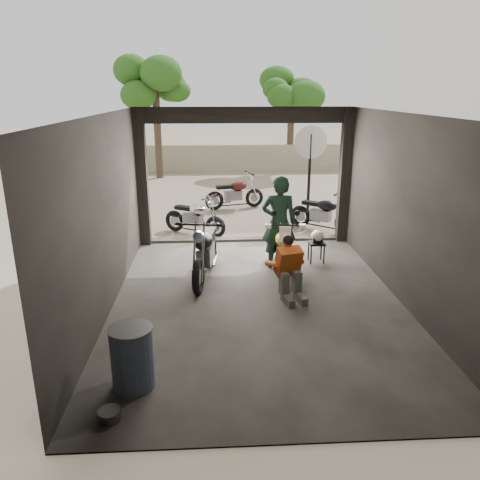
{
  "coord_description": "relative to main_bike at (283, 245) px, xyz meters",
  "views": [
    {
      "loc": [
        -0.74,
        -7.47,
        3.55
      ],
      "look_at": [
        -0.27,
        0.6,
        0.96
      ],
      "focal_mm": 35.0,
      "sensor_mm": 36.0,
      "label": 1
    }
  ],
  "objects": [
    {
      "name": "tree_right",
      "position": [
        2.16,
        12.6,
        2.97
      ],
      "size": [
        2.2,
        2.2,
        5.0
      ],
      "color": "#382B1E",
      "rests_on": "ground"
    },
    {
      "name": "outside_bike_a",
      "position": [
        -1.87,
        2.74,
        -0.06
      ],
      "size": [
        1.67,
        1.35,
        1.06
      ],
      "primitive_type": null,
      "rotation": [
        0.0,
        0.0,
        1.04
      ],
      "color": "black",
      "rests_on": "ground"
    },
    {
      "name": "main_bike",
      "position": [
        0.0,
        0.0,
        0.0
      ],
      "size": [
        0.86,
        1.82,
        1.18
      ],
      "primitive_type": null,
      "rotation": [
        0.0,
        0.0,
        -0.08
      ],
      "color": "white",
      "rests_on": "ground"
    },
    {
      "name": "sign_post",
      "position": [
        1.27,
        3.75,
        1.24
      ],
      "size": [
        0.89,
        0.08,
        2.67
      ],
      "rotation": [
        0.0,
        0.0,
        0.01
      ],
      "color": "black",
      "rests_on": "ground"
    },
    {
      "name": "garage",
      "position": [
        -0.64,
        -0.85,
        0.69
      ],
      "size": [
        7.0,
        7.13,
        3.2
      ],
      "color": "#2D2B28",
      "rests_on": "ground"
    },
    {
      "name": "boundary_wall",
      "position": [
        -0.64,
        12.6,
        0.01
      ],
      "size": [
        18.0,
        0.3,
        1.2
      ],
      "primitive_type": "cube",
      "color": "gray",
      "rests_on": "ground"
    },
    {
      "name": "outside_bike_c",
      "position": [
        1.48,
        2.87,
        -0.03
      ],
      "size": [
        1.69,
        1.57,
        1.11
      ],
      "primitive_type": null,
      "rotation": [
        0.0,
        0.0,
        0.87
      ],
      "color": "black",
      "rests_on": "ground"
    },
    {
      "name": "left_bike",
      "position": [
        -1.55,
        -0.27,
        0.06
      ],
      "size": [
        1.07,
        2.01,
        1.29
      ],
      "primitive_type": null,
      "rotation": [
        0.0,
        0.0,
        -0.16
      ],
      "color": "black",
      "rests_on": "ground"
    },
    {
      "name": "mechanic",
      "position": [
        -0.05,
        -1.35,
        -0.03
      ],
      "size": [
        0.74,
        0.88,
        1.11
      ],
      "primitive_type": null,
      "rotation": [
        0.0,
        0.0,
        0.25
      ],
      "color": "#D65D1C",
      "rests_on": "ground"
    },
    {
      "name": "tree_left",
      "position": [
        -3.64,
        11.1,
        3.4
      ],
      "size": [
        2.2,
        2.2,
        5.6
      ],
      "color": "#382B1E",
      "rests_on": "ground"
    },
    {
      "name": "helmet",
      "position": [
        0.82,
        0.53,
        0.0
      ],
      "size": [
        0.3,
        0.32,
        0.26
      ],
      "primitive_type": "ellipsoid",
      "rotation": [
        0.0,
        0.0,
        0.12
      ],
      "color": "white",
      "rests_on": "stool"
    },
    {
      "name": "oil_drum",
      "position": [
        -2.4,
        -3.77,
        -0.18
      ],
      "size": [
        0.61,
        0.61,
        0.81
      ],
      "primitive_type": "cylinder",
      "rotation": [
        0.0,
        0.0,
        -0.18
      ],
      "color": "#425270",
      "rests_on": "ground"
    },
    {
      "name": "ground",
      "position": [
        -0.64,
        -1.4,
        -0.59
      ],
      "size": [
        80.0,
        80.0,
        0.0
      ],
      "primitive_type": "plane",
      "color": "#7A6D56",
      "rests_on": "ground"
    },
    {
      "name": "rider",
      "position": [
        -0.05,
        0.23,
        0.39
      ],
      "size": [
        0.75,
        0.53,
        1.95
      ],
      "primitive_type": "imported",
      "rotation": [
        0.0,
        0.0,
        3.05
      ],
      "color": "black",
      "rests_on": "ground"
    },
    {
      "name": "stool",
      "position": [
        0.81,
        0.49,
        -0.2
      ],
      "size": [
        0.33,
        0.33,
        0.46
      ],
      "rotation": [
        0.0,
        0.0,
        0.3
      ],
      "color": "black",
      "rests_on": "ground"
    },
    {
      "name": "outside_bike_b",
      "position": [
        -0.71,
        5.44,
        -0.03
      ],
      "size": [
        1.78,
        1.1,
        1.12
      ],
      "primitive_type": null,
      "rotation": [
        0.0,
        0.0,
        1.84
      ],
      "color": "#451210",
      "rests_on": "ground"
    }
  ]
}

